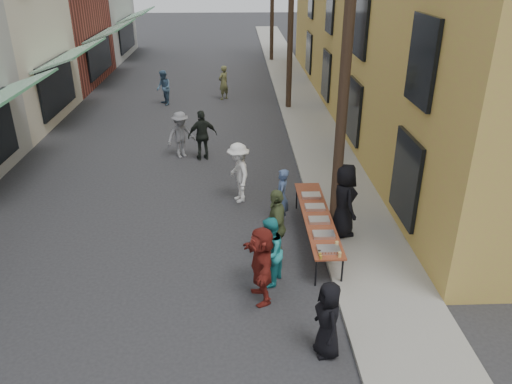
{
  "coord_description": "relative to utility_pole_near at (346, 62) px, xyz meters",
  "views": [
    {
      "loc": [
        1.83,
        -8.29,
        6.66
      ],
      "look_at": [
        2.27,
        2.98,
        1.3
      ],
      "focal_mm": 35.0,
      "sensor_mm": 36.0,
      "label": 1
    }
  ],
  "objects": [
    {
      "name": "guest_front_b",
      "position": [
        -1.3,
        0.73,
        -3.71
      ],
      "size": [
        0.45,
        0.62,
        1.58
      ],
      "primitive_type": "imported",
      "rotation": [
        0.0,
        0.0,
        -1.71
      ],
      "color": "#465B87",
      "rests_on": "ground"
    },
    {
      "name": "catering_tray_foil_b",
      "position": [
        -0.5,
        -1.32,
        -3.71
      ],
      "size": [
        0.5,
        0.33,
        0.08
      ],
      "primitive_type": "cube",
      "color": "#B2B2B7",
      "rests_on": "serving_table"
    },
    {
      "name": "passerby_far",
      "position": [
        -6.01,
        12.95,
        -3.66
      ],
      "size": [
        0.93,
        1.01,
        1.67
      ],
      "primitive_type": "imported",
      "rotation": [
        0.0,
        0.0,
        5.17
      ],
      "color": "#466789",
      "rests_on": "ground"
    },
    {
      "name": "passerby_mid",
      "position": [
        -3.7,
        5.58,
        -3.6
      ],
      "size": [
        1.14,
        0.74,
        1.8
      ],
      "primitive_type": "imported",
      "rotation": [
        0.0,
        0.0,
        3.45
      ],
      "color": "black",
      "rests_on": "ground"
    },
    {
      "name": "cup_stack",
      "position": [
        -0.3,
        -2.22,
        -3.69
      ],
      "size": [
        0.08,
        0.08,
        0.12
      ],
      "primitive_type": "cylinder",
      "color": "tan",
      "rests_on": "serving_table"
    },
    {
      "name": "catering_tray_sausage",
      "position": [
        -0.5,
        -1.97,
        -3.71
      ],
      "size": [
        0.5,
        0.33,
        0.08
      ],
      "primitive_type": "cube",
      "color": "maroon",
      "rests_on": "serving_table"
    },
    {
      "name": "guest_front_e",
      "position": [
        -1.59,
        -1.14,
        -3.56
      ],
      "size": [
        0.46,
        1.1,
        1.88
      ],
      "primitive_type": "imported",
      "rotation": [
        0.0,
        0.0,
        -1.57
      ],
      "color": "#536037",
      "rests_on": "ground"
    },
    {
      "name": "utility_pole_near",
      "position": [
        0.0,
        0.0,
        0.0
      ],
      "size": [
        0.26,
        0.26,
        9.0
      ],
      "primitive_type": "cylinder",
      "color": "#2D2116",
      "rests_on": "ground"
    },
    {
      "name": "condiment_jar_c",
      "position": [
        -0.72,
        -2.07,
        -3.71
      ],
      "size": [
        0.07,
        0.07,
        0.08
      ],
      "primitive_type": "cylinder",
      "color": "#A57F26",
      "rests_on": "serving_table"
    },
    {
      "name": "sidewalk",
      "position": [
        0.7,
        12.0,
        -4.45
      ],
      "size": [
        2.2,
        60.0,
        0.1
      ],
      "primitive_type": "cube",
      "color": "gray",
      "rests_on": "ground"
    },
    {
      "name": "catering_tray_buns",
      "position": [
        -0.5,
        -0.62,
        -3.71
      ],
      "size": [
        0.5,
        0.33,
        0.08
      ],
      "primitive_type": "cube",
      "color": "tan",
      "rests_on": "serving_table"
    },
    {
      "name": "guest_front_d",
      "position": [
        -2.46,
        2.15,
        -3.59
      ],
      "size": [
        0.97,
        1.31,
        1.81
      ],
      "primitive_type": "imported",
      "rotation": [
        0.0,
        0.0,
        -1.29
      ],
      "color": "white",
      "rests_on": "ground"
    },
    {
      "name": "server",
      "position": [
        0.2,
        -0.09,
        -3.43
      ],
      "size": [
        0.78,
        1.04,
        1.93
      ],
      "primitive_type": "imported",
      "rotation": [
        0.0,
        0.0,
        1.76
      ],
      "color": "black",
      "rests_on": "sidewalk"
    },
    {
      "name": "passerby_right",
      "position": [
        -3.12,
        13.88,
        -3.65
      ],
      "size": [
        0.72,
        0.73,
        1.7
      ],
      "primitive_type": "imported",
      "rotation": [
        0.0,
        0.0,
        3.98
      ],
      "color": "brown",
      "rests_on": "ground"
    },
    {
      "name": "condiment_jar_b",
      "position": [
        -0.72,
        -2.17,
        -3.71
      ],
      "size": [
        0.07,
        0.07,
        0.08
      ],
      "primitive_type": "cylinder",
      "color": "#A57F26",
      "rests_on": "serving_table"
    },
    {
      "name": "serving_table",
      "position": [
        -0.5,
        -0.32,
        -3.79
      ],
      "size": [
        0.7,
        4.0,
        0.75
      ],
      "color": "brown",
      "rests_on": "ground"
    },
    {
      "name": "guest_front_a",
      "position": [
        -0.9,
        -4.26,
        -3.74
      ],
      "size": [
        0.6,
        0.81,
        1.52
      ],
      "primitive_type": "imported",
      "rotation": [
        0.0,
        0.0,
        -1.41
      ],
      "color": "black",
      "rests_on": "ground"
    },
    {
      "name": "utility_pole_mid",
      "position": [
        0.0,
        12.0,
        0.0
      ],
      "size": [
        0.26,
        0.26,
        9.0
      ],
      "primitive_type": "cylinder",
      "color": "#2D2116",
      "rests_on": "ground"
    },
    {
      "name": "guest_queue_back",
      "position": [
        -2.02,
        -2.61,
        -3.64
      ],
      "size": [
        0.77,
        1.66,
        1.72
      ],
      "primitive_type": "imported",
      "rotation": [
        0.0,
        0.0,
        -1.4
      ],
      "color": "maroon",
      "rests_on": "ground"
    },
    {
      "name": "guest_front_c",
      "position": [
        -1.82,
        -2.08,
        -3.68
      ],
      "size": [
        0.89,
        0.98,
        1.64
      ],
      "primitive_type": "imported",
      "rotation": [
        0.0,
        0.0,
        -1.99
      ],
      "color": "teal",
      "rests_on": "ground"
    },
    {
      "name": "catering_tray_buns_end",
      "position": [
        -0.5,
        0.78,
        -3.71
      ],
      "size": [
        0.5,
        0.33,
        0.08
      ],
      "primitive_type": "cube",
      "color": "tan",
      "rests_on": "serving_table"
    },
    {
      "name": "ground",
      "position": [
        -4.3,
        -3.0,
        -4.5
      ],
      "size": [
        120.0,
        120.0,
        0.0
      ],
      "primitive_type": "plane",
      "color": "#28282B",
      "rests_on": "ground"
    },
    {
      "name": "passerby_left",
      "position": [
        -4.5,
        5.82,
        -3.65
      ],
      "size": [
        1.26,
        1.13,
        1.69
      ],
      "primitive_type": "imported",
      "rotation": [
        0.0,
        0.0,
        0.59
      ],
      "color": "slate",
      "rests_on": "ground"
    },
    {
      "name": "catering_tray_foil_d",
      "position": [
        -0.5,
        0.08,
        -3.71
      ],
      "size": [
        0.5,
        0.33,
        0.08
      ],
      "primitive_type": "cube",
      "color": "#B2B2B7",
      "rests_on": "serving_table"
    },
    {
      "name": "condiment_jar_a",
      "position": [
        -0.72,
        -2.27,
        -3.71
      ],
      "size": [
        0.07,
        0.07,
        0.08
      ],
      "primitive_type": "cylinder",
      "color": "#A57F26",
      "rests_on": "serving_table"
    }
  ]
}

